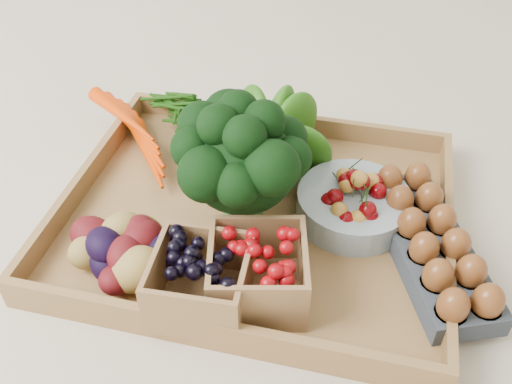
% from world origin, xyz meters
% --- Properties ---
extents(ground, '(4.00, 4.00, 0.00)m').
position_xyz_m(ground, '(0.00, 0.00, 0.00)').
color(ground, beige).
rests_on(ground, ground).
extents(tray, '(0.55, 0.45, 0.01)m').
position_xyz_m(tray, '(0.00, 0.00, 0.01)').
color(tray, olive).
rests_on(tray, ground).
extents(carrots, '(0.18, 0.13, 0.04)m').
position_xyz_m(carrots, '(-0.22, 0.11, 0.04)').
color(carrots, '#E73A01').
rests_on(carrots, tray).
extents(lettuce, '(0.13, 0.13, 0.13)m').
position_xyz_m(lettuce, '(-0.01, 0.11, 0.08)').
color(lettuce, '#14530D').
rests_on(lettuce, tray).
extents(broccoli, '(0.19, 0.19, 0.15)m').
position_xyz_m(broccoli, '(-0.01, -0.02, 0.09)').
color(broccoli, black).
rests_on(broccoli, tray).
extents(cherry_bowl, '(0.16, 0.16, 0.04)m').
position_xyz_m(cherry_bowl, '(0.14, 0.03, 0.04)').
color(cherry_bowl, '#8C9EA5').
rests_on(cherry_bowl, tray).
extents(egg_carton, '(0.19, 0.29, 0.03)m').
position_xyz_m(egg_carton, '(0.25, -0.03, 0.03)').
color(egg_carton, '#333841').
rests_on(egg_carton, tray).
extents(potatoes, '(0.15, 0.15, 0.09)m').
position_xyz_m(potatoes, '(-0.14, -0.13, 0.06)').
color(potatoes, '#460B0E').
rests_on(potatoes, tray).
extents(punnet_blackberry, '(0.12, 0.12, 0.08)m').
position_xyz_m(punnet_blackberry, '(-0.03, -0.17, 0.05)').
color(punnet_blackberry, black).
rests_on(punnet_blackberry, tray).
extents(punnet_raspberry, '(0.14, 0.14, 0.08)m').
position_xyz_m(punnet_raspberry, '(0.04, -0.14, 0.06)').
color(punnet_raspberry, maroon).
rests_on(punnet_raspberry, tray).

